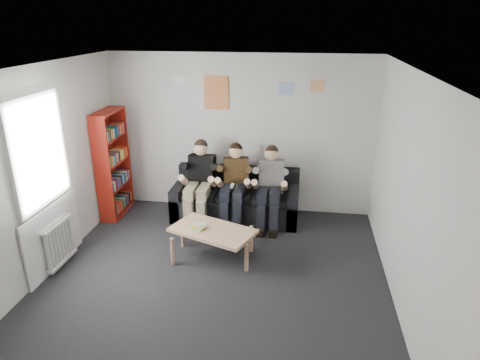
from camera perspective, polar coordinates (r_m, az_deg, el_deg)
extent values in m
plane|color=black|center=(5.64, -3.84, -14.07)|extent=(5.00, 5.00, 0.00)
plane|color=silver|center=(4.65, -4.67, 14.30)|extent=(5.00, 5.00, 0.00)
plane|color=silver|center=(7.32, 0.04, 6.07)|extent=(4.50, 0.00, 4.50)
plane|color=silver|center=(2.94, -15.49, -19.82)|extent=(4.50, 0.00, 4.50)
plane|color=silver|center=(5.89, -26.11, 0.08)|extent=(0.00, 5.00, 5.00)
plane|color=silver|center=(5.02, 21.73, -2.64)|extent=(0.00, 5.00, 5.00)
cube|color=black|center=(7.31, -0.56, -3.56)|extent=(2.10, 0.86, 0.40)
cube|color=black|center=(7.45, -0.17, 0.33)|extent=(2.10, 0.19, 0.41)
cube|color=black|center=(7.47, -7.89, -2.47)|extent=(0.17, 0.86, 0.57)
cube|color=black|center=(7.19, 7.05, -3.39)|extent=(0.17, 0.86, 0.57)
cube|color=black|center=(7.14, -0.66, -2.00)|extent=(1.76, 0.59, 0.10)
cube|color=maroon|center=(7.53, -16.60, 2.08)|extent=(0.27, 0.82, 1.82)
cube|color=#DBA87E|center=(6.03, -3.68, -6.76)|extent=(1.14, 0.63, 0.05)
cylinder|color=#DBA87E|center=(6.04, -8.99, -9.39)|extent=(0.06, 0.06, 0.41)
cylinder|color=#DBA87E|center=(5.84, 0.86, -10.27)|extent=(0.06, 0.06, 0.41)
cylinder|color=#DBA87E|center=(6.47, -7.65, -7.14)|extent=(0.06, 0.06, 0.41)
cylinder|color=#DBA87E|center=(6.28, 1.50, -7.86)|extent=(0.06, 0.06, 0.41)
cube|color=silver|center=(6.01, -5.95, -6.59)|extent=(0.17, 0.12, 0.01)
cube|color=#61C044|center=(6.03, -5.72, -6.37)|extent=(0.17, 0.12, 0.01)
cube|color=gold|center=(6.04, -5.51, -6.16)|extent=(0.17, 0.12, 0.01)
cube|color=silver|center=(6.05, -5.29, -5.95)|extent=(0.17, 0.12, 0.01)
cube|color=black|center=(7.25, -5.08, 1.14)|extent=(0.43, 0.31, 0.61)
sphere|color=#E5B68B|center=(7.08, -5.27, 4.21)|extent=(0.24, 0.24, 0.24)
sphere|color=black|center=(7.08, -5.25, 4.54)|extent=(0.23, 0.23, 0.23)
cube|color=gray|center=(7.03, -5.63, -1.38)|extent=(0.39, 0.49, 0.16)
cube|color=gray|center=(6.95, -6.00, -4.58)|extent=(0.36, 0.15, 0.50)
cube|color=black|center=(6.98, -6.07, -6.24)|extent=(0.36, 0.28, 0.11)
cube|color=#543B1C|center=(7.14, -0.51, 0.81)|extent=(0.41, 0.30, 0.58)
sphere|color=#E5B68B|center=(6.97, -0.57, 3.80)|extent=(0.23, 0.23, 0.23)
sphere|color=black|center=(6.97, -0.55, 4.12)|extent=(0.22, 0.22, 0.22)
cube|color=black|center=(6.93, -0.91, -1.66)|extent=(0.37, 0.47, 0.15)
cube|color=black|center=(6.85, -1.20, -4.86)|extent=(0.35, 0.14, 0.50)
cube|color=black|center=(6.89, -1.28, -6.55)|extent=(0.35, 0.27, 0.10)
cube|color=white|center=(6.77, -1.06, -0.79)|extent=(0.04, 0.14, 0.04)
cube|color=silver|center=(7.07, 4.18, 0.54)|extent=(0.41, 0.30, 0.58)
sphere|color=#E5B68B|center=(6.91, 4.24, 3.51)|extent=(0.22, 0.22, 0.22)
sphere|color=black|center=(6.91, 4.25, 3.83)|extent=(0.21, 0.21, 0.21)
cube|color=black|center=(6.86, 3.93, -1.94)|extent=(0.37, 0.47, 0.15)
cube|color=black|center=(6.79, 3.70, -5.15)|extent=(0.35, 0.14, 0.50)
cube|color=black|center=(6.83, 3.61, -6.86)|extent=(0.35, 0.26, 0.10)
cylinder|color=silver|center=(6.17, -24.25, -8.93)|extent=(0.06, 0.06, 0.60)
cylinder|color=silver|center=(6.23, -23.87, -8.59)|extent=(0.06, 0.06, 0.60)
cylinder|color=silver|center=(6.29, -23.49, -8.25)|extent=(0.06, 0.06, 0.60)
cylinder|color=silver|center=(6.35, -23.13, -7.91)|extent=(0.06, 0.06, 0.60)
cylinder|color=silver|center=(6.41, -22.77, -7.58)|extent=(0.06, 0.06, 0.60)
cylinder|color=silver|center=(6.47, -22.41, -7.26)|extent=(0.06, 0.06, 0.60)
cylinder|color=silver|center=(6.52, -22.07, -6.94)|extent=(0.06, 0.06, 0.60)
cylinder|color=silver|center=(6.59, -21.73, -6.63)|extent=(0.06, 0.06, 0.60)
cube|color=silver|center=(6.51, -22.60, -9.92)|extent=(0.10, 0.64, 0.04)
cube|color=silver|center=(6.25, -23.31, -5.49)|extent=(0.10, 0.64, 0.04)
cube|color=white|center=(5.95, -25.36, 3.46)|extent=(0.02, 1.00, 1.30)
cube|color=white|center=(5.80, -26.33, 9.86)|extent=(0.05, 1.12, 0.06)
cube|color=white|center=(6.16, -24.31, -2.58)|extent=(0.05, 1.12, 0.06)
cube|color=white|center=(6.37, -23.62, -6.88)|extent=(0.03, 1.30, 0.90)
cube|color=gold|center=(7.23, -3.17, 11.53)|extent=(0.42, 0.01, 0.55)
cube|color=#3E73D3|center=(7.08, 6.18, 12.05)|extent=(0.25, 0.01, 0.20)
cube|color=#BD3B7C|center=(7.07, 10.34, 12.23)|extent=(0.22, 0.01, 0.18)
cube|color=white|center=(7.35, -7.91, 13.09)|extent=(0.20, 0.01, 0.14)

